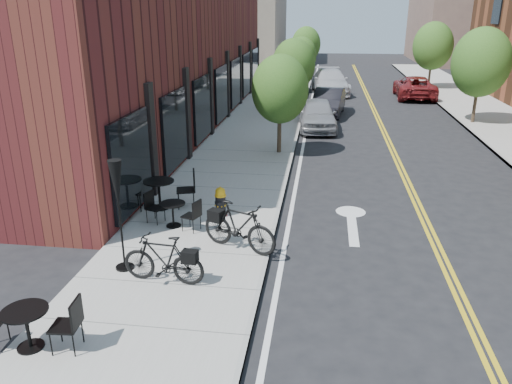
{
  "coord_description": "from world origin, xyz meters",
  "views": [
    {
      "loc": [
        1.09,
        -10.22,
        5.45
      ],
      "look_at": [
        -0.55,
        1.85,
        1.0
      ],
      "focal_mm": 35.0,
      "sensor_mm": 36.0,
      "label": 1
    }
  ],
  "objects_px": {
    "bistro_set_b": "(159,190)",
    "parked_car_a": "(317,114)",
    "bistro_set_a": "(27,323)",
    "bicycle_left": "(163,259)",
    "parked_car_b": "(328,102)",
    "parked_car_c": "(330,82)",
    "parked_car_far": "(414,87)",
    "bicycle_right": "(239,227)",
    "bistro_set_c": "(173,211)",
    "fire_hydrant": "(221,202)",
    "patio_umbrella": "(117,192)"
  },
  "relations": [
    {
      "from": "bicycle_right",
      "to": "parked_car_b",
      "type": "bearing_deg",
      "value": 16.35
    },
    {
      "from": "parked_car_a",
      "to": "parked_car_c",
      "type": "relative_size",
      "value": 0.77
    },
    {
      "from": "parked_car_c",
      "to": "parked_car_a",
      "type": "bearing_deg",
      "value": -100.25
    },
    {
      "from": "parked_car_c",
      "to": "parked_car_far",
      "type": "bearing_deg",
      "value": -18.96
    },
    {
      "from": "bicycle_left",
      "to": "parked_car_far",
      "type": "relative_size",
      "value": 0.34
    },
    {
      "from": "bistro_set_c",
      "to": "parked_car_a",
      "type": "xyz_separation_m",
      "value": [
        3.47,
        12.42,
        0.19
      ]
    },
    {
      "from": "fire_hydrant",
      "to": "parked_car_a",
      "type": "distance_m",
      "value": 11.77
    },
    {
      "from": "fire_hydrant",
      "to": "bistro_set_b",
      "type": "bearing_deg",
      "value": 148.57
    },
    {
      "from": "bicycle_right",
      "to": "parked_car_c",
      "type": "bearing_deg",
      "value": 18.19
    },
    {
      "from": "fire_hydrant",
      "to": "bicycle_right",
      "type": "xyz_separation_m",
      "value": [
        0.86,
        -2.02,
        0.2
      ]
    },
    {
      "from": "bicycle_left",
      "to": "parked_car_b",
      "type": "xyz_separation_m",
      "value": [
        3.36,
        18.84,
        0.07
      ]
    },
    {
      "from": "bicycle_right",
      "to": "bistro_set_a",
      "type": "relative_size",
      "value": 1.11
    },
    {
      "from": "bicycle_left",
      "to": "parked_car_b",
      "type": "distance_m",
      "value": 19.14
    },
    {
      "from": "bicycle_right",
      "to": "parked_car_a",
      "type": "relative_size",
      "value": 0.46
    },
    {
      "from": "fire_hydrant",
      "to": "parked_car_b",
      "type": "relative_size",
      "value": 0.19
    },
    {
      "from": "parked_car_c",
      "to": "parked_car_far",
      "type": "relative_size",
      "value": 1.09
    },
    {
      "from": "bistro_set_a",
      "to": "parked_car_a",
      "type": "xyz_separation_m",
      "value": [
        4.4,
        17.61,
        0.14
      ]
    },
    {
      "from": "bicycle_left",
      "to": "patio_umbrella",
      "type": "xyz_separation_m",
      "value": [
        -1.05,
        0.46,
        1.24
      ]
    },
    {
      "from": "bicycle_left",
      "to": "bistro_set_b",
      "type": "relative_size",
      "value": 0.85
    },
    {
      "from": "bistro_set_c",
      "to": "parked_car_far",
      "type": "xyz_separation_m",
      "value": [
        9.61,
        22.55,
        0.17
      ]
    },
    {
      "from": "bistro_set_c",
      "to": "parked_car_b",
      "type": "bearing_deg",
      "value": 95.96
    },
    {
      "from": "fire_hydrant",
      "to": "bicycle_right",
      "type": "distance_m",
      "value": 2.21
    },
    {
      "from": "bistro_set_b",
      "to": "bistro_set_c",
      "type": "relative_size",
      "value": 1.3
    },
    {
      "from": "bistro_set_b",
      "to": "parked_car_b",
      "type": "xyz_separation_m",
      "value": [
        4.74,
        14.87,
        0.05
      ]
    },
    {
      "from": "bicycle_left",
      "to": "parked_car_c",
      "type": "bearing_deg",
      "value": 177.92
    },
    {
      "from": "bicycle_right",
      "to": "bistro_set_b",
      "type": "height_order",
      "value": "bicycle_right"
    },
    {
      "from": "fire_hydrant",
      "to": "bicycle_left",
      "type": "xyz_separation_m",
      "value": [
        -0.43,
        -3.71,
        0.14
      ]
    },
    {
      "from": "bistro_set_b",
      "to": "bistro_set_a",
      "type": "bearing_deg",
      "value": -107.38
    },
    {
      "from": "patio_umbrella",
      "to": "bicycle_left",
      "type": "bearing_deg",
      "value": -23.65
    },
    {
      "from": "bistro_set_b",
      "to": "patio_umbrella",
      "type": "xyz_separation_m",
      "value": [
        0.33,
        -3.51,
        1.22
      ]
    },
    {
      "from": "patio_umbrella",
      "to": "parked_car_b",
      "type": "xyz_separation_m",
      "value": [
        4.41,
        18.38,
        -1.17
      ]
    },
    {
      "from": "parked_car_a",
      "to": "parked_car_b",
      "type": "distance_m",
      "value": 3.66
    },
    {
      "from": "patio_umbrella",
      "to": "bistro_set_b",
      "type": "bearing_deg",
      "value": 95.44
    },
    {
      "from": "patio_umbrella",
      "to": "parked_car_c",
      "type": "bearing_deg",
      "value": 80.15
    },
    {
      "from": "bistro_set_c",
      "to": "parked_car_b",
      "type": "relative_size",
      "value": 0.37
    },
    {
      "from": "bicycle_left",
      "to": "bicycle_right",
      "type": "bearing_deg",
      "value": 147.75
    },
    {
      "from": "bistro_set_c",
      "to": "patio_umbrella",
      "type": "distance_m",
      "value": 2.73
    },
    {
      "from": "bistro_set_a",
      "to": "bistro_set_c",
      "type": "height_order",
      "value": "bistro_set_a"
    },
    {
      "from": "fire_hydrant",
      "to": "parked_car_c",
      "type": "xyz_separation_m",
      "value": [
        3.04,
        22.81,
        0.3
      ]
    },
    {
      "from": "bicycle_right",
      "to": "parked_car_c",
      "type": "xyz_separation_m",
      "value": [
        2.18,
        24.83,
        0.1
      ]
    },
    {
      "from": "parked_car_c",
      "to": "bistro_set_b",
      "type": "bearing_deg",
      "value": -109.13
    },
    {
      "from": "bicycle_left",
      "to": "bistro_set_c",
      "type": "bearing_deg",
      "value": -161.67
    },
    {
      "from": "bistro_set_b",
      "to": "patio_umbrella",
      "type": "relative_size",
      "value": 0.83
    },
    {
      "from": "bicycle_right",
      "to": "parked_car_c",
      "type": "height_order",
      "value": "parked_car_c"
    },
    {
      "from": "bicycle_right",
      "to": "bistro_set_a",
      "type": "bearing_deg",
      "value": 168.04
    },
    {
      "from": "bicycle_right",
      "to": "parked_car_b",
      "type": "relative_size",
      "value": 0.45
    },
    {
      "from": "parked_car_far",
      "to": "bicycle_left",
      "type": "bearing_deg",
      "value": 71.99
    },
    {
      "from": "bistro_set_c",
      "to": "parked_car_b",
      "type": "xyz_separation_m",
      "value": [
        4.0,
        16.04,
        0.17
      ]
    },
    {
      "from": "parked_car_far",
      "to": "bistro_set_c",
      "type": "bearing_deg",
      "value": 68.39
    },
    {
      "from": "bistro_set_b",
      "to": "parked_car_a",
      "type": "distance_m",
      "value": 12.02
    }
  ]
}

